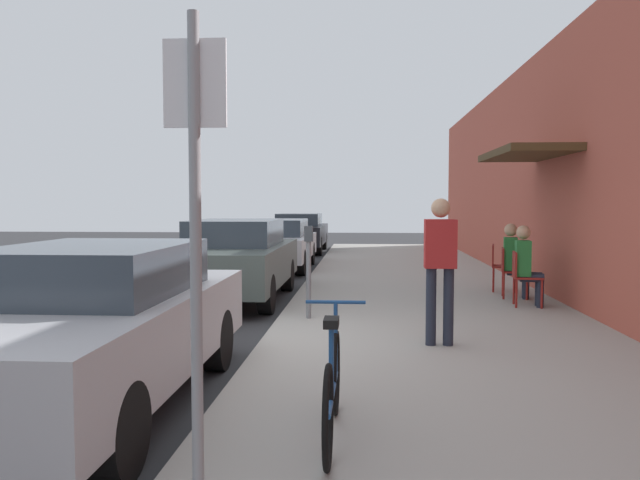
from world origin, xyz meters
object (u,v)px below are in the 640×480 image
(seated_patron_0, at_px, (527,263))
(cafe_chair_1, at_px, (510,269))
(street_sign, at_px, (196,229))
(cafe_chair_0, at_px, (523,275))
(bicycle_0, at_px, (332,388))
(parked_car_0, at_px, (89,324))
(parked_car_1, at_px, (235,259))
(parked_car_2, at_px, (276,243))
(seated_patron_1, at_px, (514,258))
(cafe_chair_2, at_px, (500,264))
(parking_meter, at_px, (309,265))
(parked_car_3, at_px, (299,232))
(pedestrian_standing, at_px, (440,259))

(seated_patron_0, distance_m, cafe_chair_1, 0.92)
(street_sign, distance_m, cafe_chair_0, 8.00)
(bicycle_0, xyz_separation_m, seated_patron_0, (2.79, 5.95, 0.34))
(parked_car_0, height_order, bicycle_0, parked_car_0)
(cafe_chair_0, relative_size, seated_patron_0, 0.67)
(parked_car_1, height_order, parked_car_2, parked_car_1)
(cafe_chair_1, relative_size, seated_patron_1, 0.67)
(parked_car_1, height_order, street_sign, street_sign)
(cafe_chair_2, bearing_deg, cafe_chair_0, -90.03)
(street_sign, bearing_deg, seated_patron_1, 67.07)
(parking_meter, distance_m, cafe_chair_1, 3.97)
(street_sign, relative_size, cafe_chair_1, 2.99)
(parked_car_2, relative_size, parked_car_3, 1.00)
(parked_car_2, height_order, parking_meter, parking_meter)
(seated_patron_0, height_order, cafe_chair_1, seated_patron_0)
(parked_car_2, bearing_deg, parking_meter, -78.70)
(seated_patron_0, relative_size, cafe_chair_1, 1.48)
(parked_car_0, height_order, pedestrian_standing, pedestrian_standing)
(cafe_chair_1, distance_m, pedestrian_standing, 4.18)
(parked_car_0, xyz_separation_m, seated_patron_0, (4.91, 5.07, 0.08))
(cafe_chair_0, distance_m, cafe_chair_2, 1.75)
(parked_car_2, bearing_deg, parked_car_3, 90.00)
(seated_patron_0, distance_m, pedestrian_standing, 3.39)
(parking_meter, bearing_deg, parked_car_3, 96.47)
(parked_car_0, relative_size, parked_car_3, 1.00)
(bicycle_0, bearing_deg, parking_meter, 97.08)
(parked_car_0, xyz_separation_m, cafe_chair_1, (4.86, 5.97, -0.11))
(bicycle_0, xyz_separation_m, cafe_chair_0, (2.73, 5.96, 0.14))
(parking_meter, distance_m, cafe_chair_0, 3.56)
(cafe_chair_1, height_order, seated_patron_1, seated_patron_1)
(street_sign, distance_m, seated_patron_1, 8.80)
(street_sign, bearing_deg, bicycle_0, 62.94)
(parked_car_2, xyz_separation_m, cafe_chair_1, (4.86, -5.57, -0.07))
(parked_car_0, height_order, parking_meter, parking_meter)
(parked_car_0, distance_m, cafe_chair_1, 7.70)
(parked_car_2, xyz_separation_m, pedestrian_standing, (3.22, -9.39, 0.42))
(parked_car_3, bearing_deg, parked_car_2, -90.00)
(parked_car_2, bearing_deg, bicycle_0, -80.27)
(seated_patron_1, bearing_deg, pedestrian_standing, -114.04)
(parked_car_3, bearing_deg, cafe_chair_0, -68.57)
(parked_car_2, bearing_deg, cafe_chair_2, -44.13)
(seated_patron_1, distance_m, pedestrian_standing, 4.18)
(cafe_chair_0, bearing_deg, parked_car_3, 111.43)
(parked_car_0, xyz_separation_m, pedestrian_standing, (3.22, 2.15, 0.38))
(parked_car_1, distance_m, seated_patron_0, 5.03)
(parking_meter, xyz_separation_m, pedestrian_standing, (1.67, -1.63, 0.23))
(parked_car_0, distance_m, cafe_chair_2, 8.38)
(parked_car_2, relative_size, cafe_chair_0, 5.06)
(cafe_chair_0, bearing_deg, parked_car_1, 167.68)
(parked_car_0, relative_size, seated_patron_1, 3.41)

